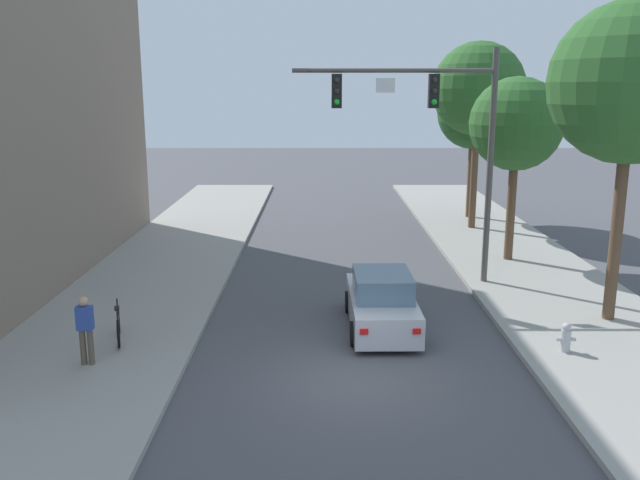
# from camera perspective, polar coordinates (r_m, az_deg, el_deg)

# --- Properties ---
(ground_plane) EXTENTS (120.00, 120.00, 0.00)m
(ground_plane) POSITION_cam_1_polar(r_m,az_deg,el_deg) (15.41, 3.01, -11.75)
(ground_plane) COLOR #4C4C51
(sidewalk_left) EXTENTS (5.00, 60.00, 0.15)m
(sidewalk_left) POSITION_cam_1_polar(r_m,az_deg,el_deg) (16.35, -20.81, -10.82)
(sidewalk_left) COLOR #99968E
(sidewalk_left) RESTS_ON ground
(traffic_signal_mast) EXTENTS (6.43, 0.38, 7.50)m
(traffic_signal_mast) POSITION_cam_1_polar(r_m,az_deg,el_deg) (21.67, 9.58, 9.82)
(traffic_signal_mast) COLOR #514C47
(traffic_signal_mast) RESTS_ON sidewalk_right
(car_lead_silver) EXTENTS (1.87, 4.26, 1.60)m
(car_lead_silver) POSITION_cam_1_polar(r_m,az_deg,el_deg) (18.25, 5.04, -5.36)
(car_lead_silver) COLOR #B7B7BC
(car_lead_silver) RESTS_ON ground
(pedestrian_sidewalk_left_walker) EXTENTS (0.36, 0.22, 1.64)m
(pedestrian_sidewalk_left_walker) POSITION_cam_1_polar(r_m,az_deg,el_deg) (16.33, -19.68, -7.04)
(pedestrian_sidewalk_left_walker) COLOR brown
(pedestrian_sidewalk_left_walker) RESTS_ON sidewalk_left
(bicycle_leaning) EXTENTS (0.56, 1.71, 0.98)m
(bicycle_leaning) POSITION_cam_1_polar(r_m,az_deg,el_deg) (17.75, -17.12, -7.05)
(bicycle_leaning) COLOR black
(bicycle_leaning) RESTS_ON sidewalk_left
(fire_hydrant) EXTENTS (0.48, 0.24, 0.72)m
(fire_hydrant) POSITION_cam_1_polar(r_m,az_deg,el_deg) (17.41, 20.03, -7.78)
(fire_hydrant) COLOR #B2B2B7
(fire_hydrant) RESTS_ON sidewalk_right
(street_tree_nearest) EXTENTS (4.23, 4.23, 8.52)m
(street_tree_nearest) POSITION_cam_1_polar(r_m,az_deg,el_deg) (19.37, 24.82, 12.06)
(street_tree_nearest) COLOR brown
(street_tree_nearest) RESTS_ON sidewalk_right
(street_tree_second) EXTENTS (3.37, 3.37, 6.70)m
(street_tree_second) POSITION_cam_1_polar(r_m,az_deg,el_deg) (25.33, 16.17, 9.45)
(street_tree_second) COLOR brown
(street_tree_second) RESTS_ON sidewalk_right
(street_tree_third) EXTENTS (4.11, 4.11, 8.31)m
(street_tree_third) POSITION_cam_1_polar(r_m,az_deg,el_deg) (30.95, 13.12, 12.45)
(street_tree_third) COLOR brown
(street_tree_third) RESTS_ON sidewalk_right
(street_tree_farthest) EXTENTS (3.52, 3.52, 6.89)m
(street_tree_farthest) POSITION_cam_1_polar(r_m,az_deg,el_deg) (33.62, 12.74, 10.55)
(street_tree_farthest) COLOR brown
(street_tree_farthest) RESTS_ON sidewalk_right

